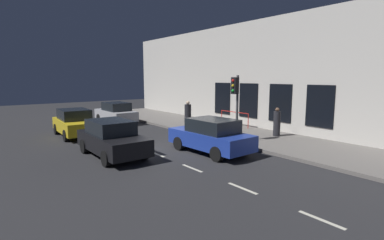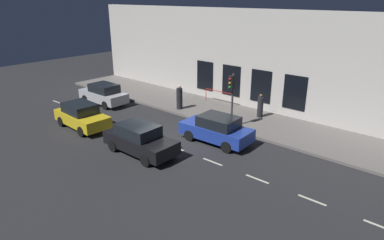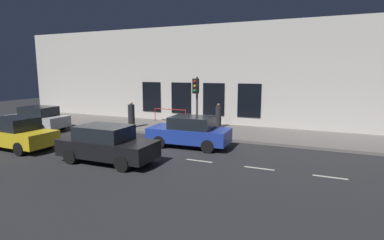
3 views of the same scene
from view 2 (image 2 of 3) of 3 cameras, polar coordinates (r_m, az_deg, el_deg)
ground_plane at (r=19.58m, az=-4.89°, el=-3.83°), size 60.00×60.00×0.00m
sidewalk at (r=23.98m, az=5.86°, el=0.94°), size 4.50×32.00×0.15m
building_facade at (r=25.17m, az=9.58°, el=9.84°), size 0.65×32.00×7.08m
lane_centre_line at (r=18.93m, az=-2.77°, el=-4.64°), size 0.12×27.20×0.01m
traffic_light at (r=20.73m, az=6.64°, el=5.01°), size 0.47×0.32×3.39m
parked_car_0 at (r=18.19m, az=-8.74°, el=-3.22°), size 1.87×4.22×1.58m
parked_car_1 at (r=22.54m, az=-18.00°, el=0.67°), size 1.95×4.10×1.58m
parked_car_2 at (r=19.38m, az=4.15°, el=-1.52°), size 2.00×4.21×1.58m
parked_car_3 at (r=27.11m, az=-14.59°, el=4.24°), size 1.87×4.13×1.58m
pedestrian_0 at (r=24.62m, az=-2.11°, el=3.68°), size 0.60×0.60×1.75m
pedestrian_1 at (r=23.39m, az=11.37°, el=2.23°), size 0.55×0.55×1.61m
red_railing at (r=25.94m, az=4.54°, el=4.38°), size 0.05×2.56×0.97m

